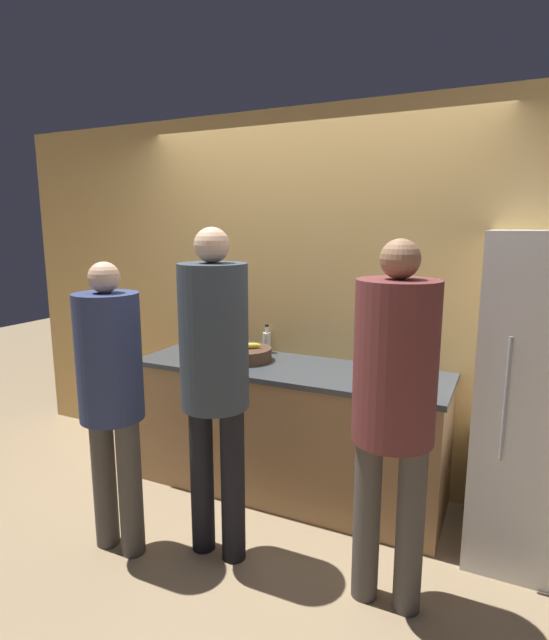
% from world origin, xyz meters
% --- Properties ---
extents(ground_plane, '(14.00, 14.00, 0.00)m').
position_xyz_m(ground_plane, '(0.00, 0.00, 0.00)').
color(ground_plane, '#9E8460').
extents(wall_back, '(5.20, 0.06, 2.60)m').
position_xyz_m(wall_back, '(0.00, 0.72, 1.30)').
color(wall_back, '#E0B266').
rests_on(wall_back, ground_plane).
extents(counter, '(2.09, 0.70, 0.89)m').
position_xyz_m(counter, '(0.00, 0.39, 0.45)').
color(counter, '#9E754C').
rests_on(counter, ground_plane).
extents(person_left, '(0.34, 0.34, 1.63)m').
position_xyz_m(person_left, '(-0.61, -0.62, 0.97)').
color(person_left, '#4C4742').
rests_on(person_left, ground_plane).
extents(person_center, '(0.36, 0.36, 1.81)m').
position_xyz_m(person_center, '(-0.08, -0.42, 1.09)').
color(person_center, black).
rests_on(person_center, ground_plane).
extents(person_right, '(0.37, 0.37, 1.76)m').
position_xyz_m(person_right, '(0.86, -0.39, 1.07)').
color(person_right, '#4C4742').
rests_on(person_right, ground_plane).
extents(fruit_bowl, '(0.38, 0.38, 0.13)m').
position_xyz_m(fruit_bowl, '(-0.34, 0.38, 0.94)').
color(fruit_bowl, '#4C3323').
rests_on(fruit_bowl, counter).
extents(utensil_crock, '(0.12, 0.12, 0.32)m').
position_xyz_m(utensil_crock, '(0.80, 0.57, 0.97)').
color(utensil_crock, silver).
rests_on(utensil_crock, counter).
extents(bottle_red, '(0.07, 0.07, 0.17)m').
position_xyz_m(bottle_red, '(0.69, 0.25, 0.96)').
color(bottle_red, red).
rests_on(bottle_red, counter).
extents(bottle_clear, '(0.06, 0.06, 0.21)m').
position_xyz_m(bottle_clear, '(-0.29, 0.64, 0.97)').
color(bottle_clear, silver).
rests_on(bottle_clear, counter).
extents(bottle_green, '(0.08, 0.08, 0.25)m').
position_xyz_m(bottle_green, '(-0.58, 0.17, 0.99)').
color(bottle_green, '#236033').
rests_on(bottle_green, counter).
extents(cup_black, '(0.07, 0.07, 0.09)m').
position_xyz_m(cup_black, '(-0.70, 0.36, 0.94)').
color(cup_black, '#28282D').
rests_on(cup_black, counter).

